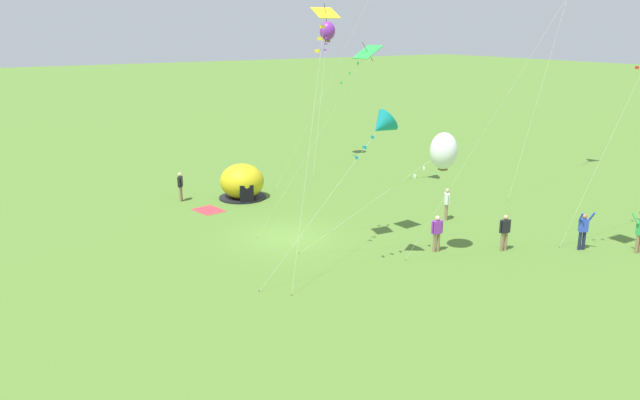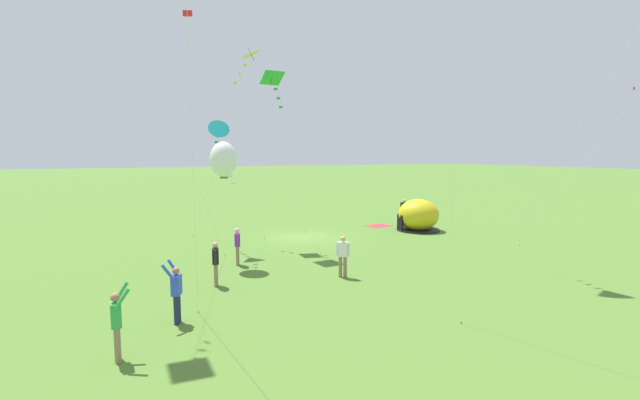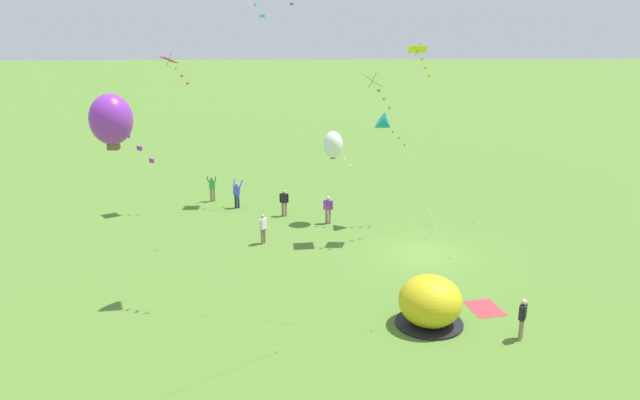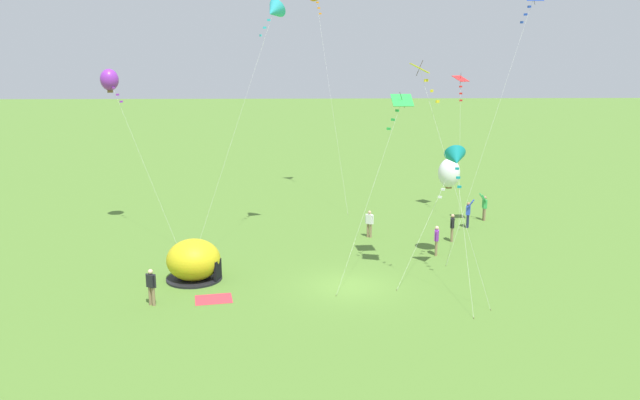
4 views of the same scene
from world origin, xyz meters
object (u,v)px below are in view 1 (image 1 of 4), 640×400
(person_near_tent, at_px, (640,232))
(person_arms_raised, at_px, (583,229))
(popup_tent, at_px, (242,182))
(kite_white, at_px, (444,151))
(person_with_toddler, at_px, (447,202))
(person_far_back, at_px, (437,232))
(kite_yellow, at_px, (324,21))
(person_watching_sky, at_px, (505,231))
(kite_teal, at_px, (382,125))
(person_strolling, at_px, (180,185))
(kite_purple, at_px, (327,31))
(kite_green, at_px, (364,57))

(person_near_tent, distance_m, person_arms_raised, 2.44)
(popup_tent, xyz_separation_m, person_near_tent, (18.11, 11.29, 0.00))
(person_arms_raised, relative_size, kite_white, 0.33)
(person_with_toddler, bearing_deg, popup_tent, -142.78)
(person_near_tent, xyz_separation_m, person_far_back, (-5.00, -7.70, -0.03))
(kite_yellow, bearing_deg, person_watching_sky, 64.24)
(kite_teal, bearing_deg, kite_yellow, -145.57)
(person_strolling, xyz_separation_m, kite_teal, (14.50, 3.59, 5.15))
(person_watching_sky, distance_m, kite_purple, 23.30)
(kite_teal, height_order, kite_green, kite_green)
(person_far_back, bearing_deg, kite_teal, -89.53)
(popup_tent, relative_size, person_strolling, 1.63)
(person_watching_sky, bearing_deg, popup_tent, -156.73)
(person_near_tent, bearing_deg, person_far_back, -122.98)
(person_near_tent, bearing_deg, kite_white, -119.50)
(person_strolling, bearing_deg, popup_tent, 67.93)
(person_strolling, distance_m, kite_white, 16.80)
(person_near_tent, distance_m, kite_yellow, 17.05)
(person_far_back, bearing_deg, kite_purple, 161.30)
(kite_purple, height_order, kite_white, kite_purple)
(popup_tent, relative_size, kite_yellow, 0.26)
(kite_yellow, bearing_deg, kite_purple, 146.96)
(popup_tent, bearing_deg, person_arms_raised, 29.83)
(kite_green, bearing_deg, kite_yellow, -76.27)
(person_strolling, height_order, kite_yellow, kite_yellow)
(person_near_tent, xyz_separation_m, kite_white, (-4.53, -8.00, 3.81))
(person_strolling, xyz_separation_m, person_near_tent, (19.47, 14.65, 0.03))
(popup_tent, xyz_separation_m, person_arms_raised, (16.50, 9.46, 0.00))
(kite_yellow, bearing_deg, kite_green, 103.73)
(person_strolling, xyz_separation_m, kite_purple, (-5.23, 13.62, 8.68))
(person_watching_sky, xyz_separation_m, kite_purple, (-21.26, 3.95, 8.68))
(kite_teal, bearing_deg, person_arms_raised, 70.00)
(person_near_tent, xyz_separation_m, kite_purple, (-24.70, -1.03, 8.65))
(person_far_back, distance_m, kite_white, 3.88)
(kite_white, bearing_deg, popup_tent, -166.38)
(person_strolling, bearing_deg, kite_white, 23.97)
(person_with_toddler, bearing_deg, kite_purple, 169.96)
(person_strolling, bearing_deg, kite_teal, 13.89)
(popup_tent, height_order, kite_yellow, kite_yellow)
(popup_tent, relative_size, person_near_tent, 1.49)
(person_far_back, bearing_deg, person_with_toddler, 131.98)
(person_strolling, height_order, person_arms_raised, person_arms_raised)
(person_watching_sky, xyz_separation_m, kite_green, (-4.22, -5.08, 7.71))
(person_near_tent, distance_m, kite_teal, 13.16)
(person_with_toddler, relative_size, person_arms_raised, 0.91)
(kite_purple, height_order, kite_yellow, kite_yellow)
(person_arms_raised, bearing_deg, kite_green, -126.33)
(popup_tent, height_order, person_with_toddler, popup_tent)
(person_arms_raised, bearing_deg, kite_teal, -110.00)
(person_watching_sky, bearing_deg, person_strolling, -148.92)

